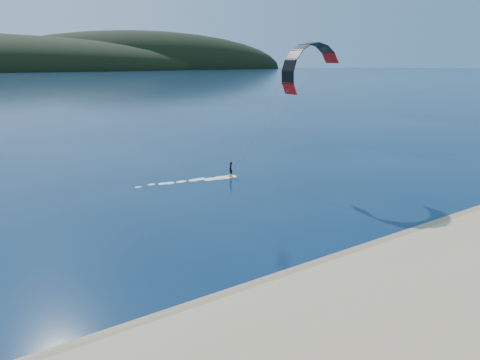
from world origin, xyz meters
name	(u,v)px	position (x,y,z in m)	size (l,w,h in m)	color
ground	(328,332)	(0.00, 0.00, 0.00)	(1800.00, 1800.00, 0.00)	#081C3B
wet_sand	(273,288)	(0.00, 4.50, 0.05)	(220.00, 2.50, 0.10)	olive
kitesurfer_near	(306,80)	(17.19, 22.23, 10.77)	(22.23, 6.99, 14.83)	gold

